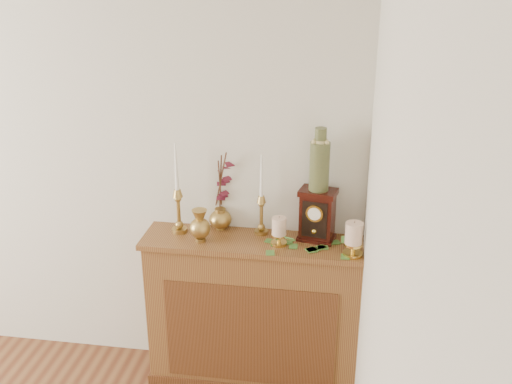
% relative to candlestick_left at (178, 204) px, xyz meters
% --- Properties ---
extents(console_shelf, '(1.24, 0.34, 0.93)m').
position_rel_candlestick_left_xyz_m(console_shelf, '(0.43, -0.04, -0.67)').
color(console_shelf, brown).
rests_on(console_shelf, ground).
extents(candlestick_left, '(0.09, 0.09, 0.53)m').
position_rel_candlestick_left_xyz_m(candlestick_left, '(0.00, 0.00, 0.00)').
color(candlestick_left, '#AA8244').
rests_on(candlestick_left, console_shelf).
extents(candlestick_center, '(0.08, 0.08, 0.47)m').
position_rel_candlestick_left_xyz_m(candlestick_center, '(0.46, 0.05, -0.02)').
color(candlestick_center, '#AA8244').
rests_on(candlestick_center, console_shelf).
extents(bud_vase, '(0.12, 0.12, 0.19)m').
position_rel_candlestick_left_xyz_m(bud_vase, '(0.15, -0.10, -0.08)').
color(bud_vase, '#AA8244').
rests_on(bud_vase, console_shelf).
extents(ginger_jar, '(0.20, 0.21, 0.47)m').
position_rel_candlestick_left_xyz_m(ginger_jar, '(0.24, 0.10, 0.04)').
color(ginger_jar, '#AA8244').
rests_on(ginger_jar, console_shelf).
extents(pillar_candle_left, '(0.09, 0.09, 0.17)m').
position_rel_candlestick_left_xyz_m(pillar_candle_left, '(0.57, -0.07, -0.08)').
color(pillar_candle_left, gold).
rests_on(pillar_candle_left, console_shelf).
extents(pillar_candle_right, '(0.10, 0.10, 0.20)m').
position_rel_candlestick_left_xyz_m(pillar_candle_right, '(0.97, -0.14, -0.07)').
color(pillar_candle_right, gold).
rests_on(pillar_candle_right, console_shelf).
extents(ivy_garland, '(0.55, 0.22, 0.09)m').
position_rel_candlestick_left_xyz_m(ivy_garland, '(0.76, -0.08, -0.16)').
color(ivy_garland, '#40712B').
rests_on(ivy_garland, console_shelf).
extents(mantel_clock, '(0.22, 0.17, 0.29)m').
position_rel_candlestick_left_xyz_m(mantel_clock, '(0.77, 0.02, -0.03)').
color(mantel_clock, black).
rests_on(mantel_clock, console_shelf).
extents(ceramic_vase, '(0.11, 0.11, 0.34)m').
position_rel_candlestick_left_xyz_m(ceramic_vase, '(0.77, 0.02, 0.27)').
color(ceramic_vase, '#1C3828').
rests_on(ceramic_vase, mantel_clock).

